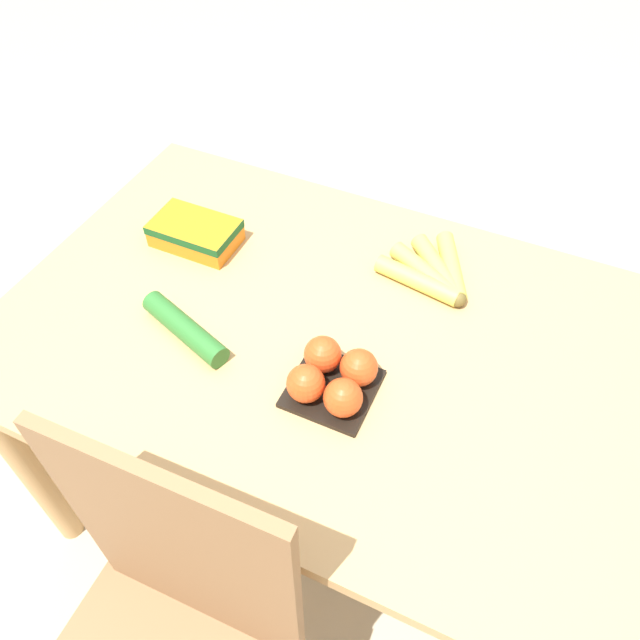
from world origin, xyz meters
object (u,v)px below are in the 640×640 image
object	(u,v)px
banana_bunch	(434,273)
tomato_pack	(333,377)
carrot_bag	(195,231)
cucumber_near	(185,328)

from	to	relation	value
banana_bunch	tomato_pack	bearing A→B (deg)	77.45
carrot_bag	tomato_pack	bearing A→B (deg)	151.25
tomato_pack	cucumber_near	world-z (taller)	tomato_pack
banana_bunch	tomato_pack	size ratio (longest dim) A/B	1.35
banana_bunch	cucumber_near	xyz separation A→B (m)	(0.39, 0.35, 0.00)
tomato_pack	carrot_bag	distance (m)	0.50
banana_bunch	carrot_bag	distance (m)	0.53
carrot_bag	cucumber_near	world-z (taller)	carrot_bag
tomato_pack	cucumber_near	xyz separation A→B (m)	(0.31, 0.00, -0.02)
banana_bunch	carrot_bag	xyz separation A→B (m)	(0.52, 0.11, 0.01)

